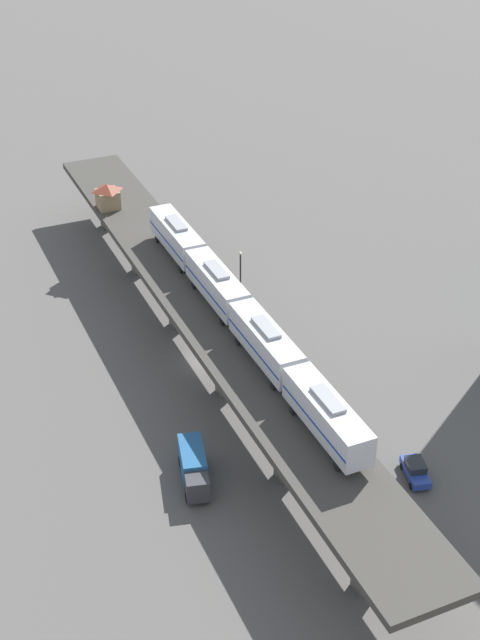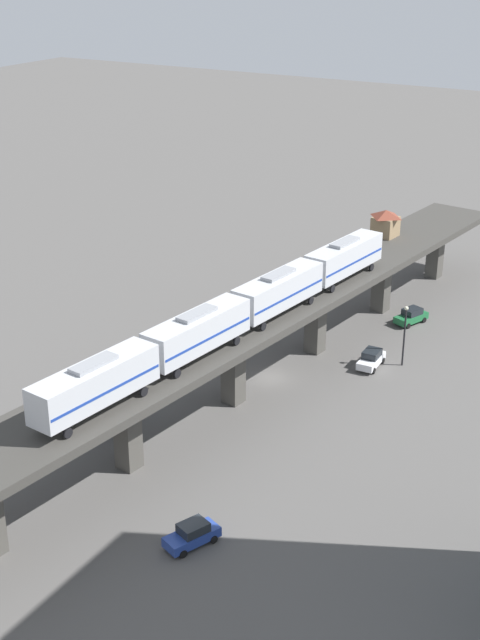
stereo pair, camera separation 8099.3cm
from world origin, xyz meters
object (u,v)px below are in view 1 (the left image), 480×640
street_car_green (178,263)px  delivery_truck (194,467)px  signal_hut (108,195)px  street_car_white (229,306)px  street_car_blue (415,470)px  street_lamp (240,272)px  subway_train (240,312)px

street_car_green → delivery_truck: size_ratio=0.63×
signal_hut → street_car_white: signal_hut is taller
street_car_blue → street_lamp: (-2.81, -37.70, 3.17)m
subway_train → delivery_truck: subway_train is taller
subway_train → signal_hut: 35.54m
street_car_blue → subway_train: bearing=-69.6°
signal_hut → delivery_truck: signal_hut is taller
subway_train → street_car_green: size_ratio=10.47×
subway_train → signal_hut: bearing=-91.0°
street_car_white → delivery_truck: (18.65, 25.07, 0.82)m
street_car_blue → street_lamp: bearing=-94.3°
street_car_green → delivery_truck: bearing=64.6°
subway_train → street_car_blue: size_ratio=10.47×
street_car_white → delivery_truck: bearing=53.4°
street_lamp → street_car_green: bearing=-74.4°
street_car_blue → street_lamp: size_ratio=0.68×
street_car_white → delivery_truck: size_ratio=0.59×
street_car_green → street_lamp: 12.28m
subway_train → street_car_white: (-7.60, -15.28, -9.67)m
street_car_white → delivery_truck: delivery_truck is taller
street_car_green → delivery_truck: (18.29, 38.53, 0.82)m
subway_train → signal_hut: subway_train is taller
street_car_green → street_car_blue: 49.14m
delivery_truck → street_car_green: bearing=-115.4°
subway_train → street_car_white: subway_train is taller
street_car_green → street_lamp: street_lamp is taller
delivery_truck → street_lamp: 34.65m
signal_hut → street_car_blue: 57.07m
street_car_blue → delivery_truck: size_ratio=0.63×
signal_hut → street_car_blue: (-6.98, 55.93, -8.93)m
street_car_green → street_car_white: (-0.37, 13.46, 0.00)m
street_car_blue → delivery_truck: (18.66, -10.61, 0.82)m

